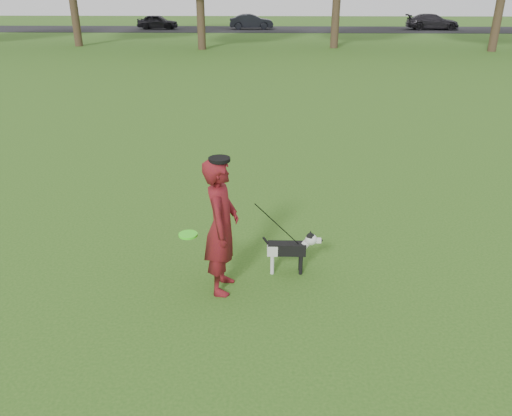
{
  "coord_description": "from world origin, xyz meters",
  "views": [
    {
      "loc": [
        0.11,
        -5.63,
        3.58
      ],
      "look_at": [
        -0.05,
        0.21,
        0.95
      ],
      "focal_mm": 35.0,
      "sensor_mm": 36.0,
      "label": 1
    }
  ],
  "objects_px": {
    "car_left": "(158,22)",
    "car_right": "(432,22)",
    "dog": "(291,248)",
    "man": "(221,227)",
    "car_mid": "(251,22)"
  },
  "relations": [
    {
      "from": "car_left",
      "to": "car_right",
      "type": "relative_size",
      "value": 0.79
    },
    {
      "from": "dog",
      "to": "car_right",
      "type": "bearing_deg",
      "value": 71.31
    },
    {
      "from": "man",
      "to": "dog",
      "type": "xyz_separation_m",
      "value": [
        0.88,
        0.42,
        -0.51
      ]
    },
    {
      "from": "car_mid",
      "to": "car_right",
      "type": "xyz_separation_m",
      "value": [
        15.45,
        0.0,
        0.02
      ]
    },
    {
      "from": "man",
      "to": "car_right",
      "type": "distance_m",
      "value": 42.68
    },
    {
      "from": "car_left",
      "to": "car_mid",
      "type": "bearing_deg",
      "value": -85.39
    },
    {
      "from": "car_left",
      "to": "dog",
      "type": "bearing_deg",
      "value": -161.14
    },
    {
      "from": "man",
      "to": "car_mid",
      "type": "xyz_separation_m",
      "value": [
        -1.11,
        40.2,
        -0.24
      ]
    },
    {
      "from": "man",
      "to": "car_mid",
      "type": "distance_m",
      "value": 40.21
    },
    {
      "from": "car_mid",
      "to": "car_right",
      "type": "relative_size",
      "value": 0.85
    },
    {
      "from": "car_right",
      "to": "car_mid",
      "type": "bearing_deg",
      "value": 93.17
    },
    {
      "from": "dog",
      "to": "car_mid",
      "type": "bearing_deg",
      "value": 92.86
    },
    {
      "from": "car_left",
      "to": "car_mid",
      "type": "relative_size",
      "value": 0.92
    },
    {
      "from": "man",
      "to": "dog",
      "type": "height_order",
      "value": "man"
    },
    {
      "from": "man",
      "to": "car_right",
      "type": "height_order",
      "value": "man"
    }
  ]
}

